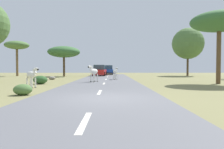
% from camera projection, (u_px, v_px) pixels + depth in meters
% --- Properties ---
extents(ground_plane, '(90.00, 90.00, 0.00)m').
position_uv_depth(ground_plane, '(104.00, 99.00, 8.98)').
color(ground_plane, olive).
extents(road, '(6.00, 64.00, 0.05)m').
position_uv_depth(road, '(98.00, 98.00, 8.98)').
color(road, slate).
rests_on(road, ground_plane).
extents(lane_markings, '(0.16, 56.00, 0.01)m').
position_uv_depth(lane_markings, '(96.00, 101.00, 7.98)').
color(lane_markings, silver).
rests_on(lane_markings, road).
extents(zebra_0, '(0.96, 1.54, 1.56)m').
position_uv_depth(zebra_0, '(94.00, 72.00, 18.91)').
color(zebra_0, silver).
rests_on(zebra_0, road).
extents(zebra_1, '(0.59, 1.43, 1.37)m').
position_uv_depth(zebra_1, '(116.00, 72.00, 22.85)').
color(zebra_1, silver).
rests_on(zebra_1, road).
extents(zebra_3, '(1.27, 1.13, 1.42)m').
position_uv_depth(zebra_3, '(33.00, 75.00, 13.96)').
color(zebra_3, silver).
rests_on(zebra_3, ground_plane).
extents(car_0, '(2.23, 4.44, 1.74)m').
position_uv_depth(car_0, '(100.00, 71.00, 33.26)').
color(car_0, red).
rests_on(car_0, road).
extents(car_1, '(2.06, 4.36, 1.74)m').
position_uv_depth(car_1, '(109.00, 70.00, 38.89)').
color(car_1, '#1E479E').
rests_on(car_1, road).
extents(tree_1, '(3.78, 3.78, 5.62)m').
position_uv_depth(tree_1, '(18.00, 46.00, 33.19)').
color(tree_1, brown).
rests_on(tree_1, ground_plane).
extents(tree_3, '(4.86, 4.86, 4.59)m').
position_uv_depth(tree_3, '(65.00, 52.00, 31.45)').
color(tree_3, '#4C3823').
rests_on(tree_3, ground_plane).
extents(tree_4, '(5.10, 5.10, 7.85)m').
position_uv_depth(tree_4, '(189.00, 44.00, 33.88)').
color(tree_4, '#4C3823').
rests_on(tree_4, ground_plane).
extents(tree_6, '(4.64, 4.64, 5.98)m').
position_uv_depth(tree_6, '(220.00, 22.00, 17.09)').
color(tree_6, brown).
rests_on(tree_6, ground_plane).
extents(bush_1, '(0.91, 0.81, 0.54)m').
position_uv_depth(bush_1, '(24.00, 90.00, 10.23)').
color(bush_1, '#4C7038').
rests_on(bush_1, ground_plane).
extents(bush_2, '(1.15, 1.04, 0.69)m').
position_uv_depth(bush_2, '(41.00, 80.00, 17.05)').
color(bush_2, '#2D5628').
rests_on(bush_2, ground_plane).
extents(rock_0, '(0.72, 0.70, 0.37)m').
position_uv_depth(rock_0, '(53.00, 78.00, 23.32)').
color(rock_0, gray).
rests_on(rock_0, ground_plane).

